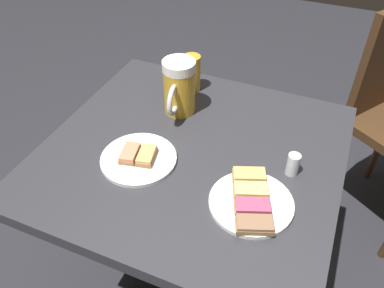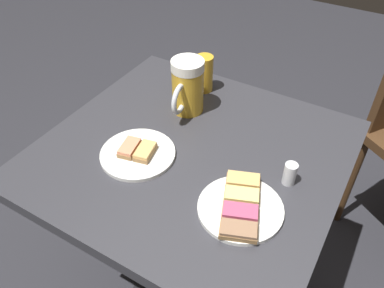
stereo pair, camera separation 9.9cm
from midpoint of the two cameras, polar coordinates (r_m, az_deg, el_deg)
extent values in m
plane|color=#28282D|center=(1.57, 1.93, -20.27)|extent=(6.00, 6.00, 0.00)
cylinder|color=black|center=(1.56, 1.94, -20.13)|extent=(0.44, 0.44, 0.01)
cylinder|color=black|center=(1.27, 2.29, -12.78)|extent=(0.09, 0.09, 0.67)
cube|color=#333338|center=(1.02, 2.79, -1.73)|extent=(0.71, 0.75, 0.04)
cylinder|color=white|center=(0.88, 10.37, -9.45)|extent=(0.19, 0.19, 0.01)
cube|color=#9E7547|center=(0.92, 10.58, -5.64)|extent=(0.07, 0.09, 0.01)
cube|color=#E5B266|center=(0.91, 10.66, -5.21)|extent=(0.06, 0.08, 0.01)
cube|color=#9E7547|center=(0.89, 10.50, -7.83)|extent=(0.07, 0.09, 0.01)
cube|color=#EFE07A|center=(0.88, 10.58, -7.41)|extent=(0.06, 0.08, 0.01)
cube|color=#9E7547|center=(0.86, 10.42, -10.18)|extent=(0.07, 0.09, 0.01)
cube|color=#BC4C70|center=(0.85, 10.50, -9.76)|extent=(0.06, 0.08, 0.01)
cube|color=#9E7547|center=(0.83, 10.32, -12.70)|extent=(0.07, 0.09, 0.01)
cube|color=#997051|center=(0.82, 10.41, -12.29)|extent=(0.06, 0.08, 0.01)
cylinder|color=white|center=(0.99, -5.12, -1.58)|extent=(0.19, 0.19, 0.01)
cube|color=#9E7547|center=(0.99, -6.31, -0.84)|extent=(0.08, 0.05, 0.01)
cube|color=#EA8E66|center=(0.98, -6.35, -0.41)|extent=(0.07, 0.05, 0.01)
cube|color=#9E7547|center=(0.98, -3.99, -1.37)|extent=(0.08, 0.05, 0.01)
cube|color=#E5B266|center=(0.97, -4.01, -0.94)|extent=(0.07, 0.05, 0.01)
cylinder|color=gold|center=(1.11, 1.97, 7.78)|extent=(0.09, 0.09, 0.13)
cylinder|color=white|center=(1.06, 2.07, 11.35)|extent=(0.09, 0.09, 0.03)
torus|color=silver|center=(1.06, 0.86, 6.51)|extent=(0.09, 0.03, 0.09)
cylinder|color=gold|center=(1.20, 4.21, 10.17)|extent=(0.05, 0.05, 0.11)
cylinder|color=silver|center=(0.94, 17.11, -4.33)|extent=(0.03, 0.03, 0.06)
cylinder|color=#472D19|center=(1.71, 23.78, -5.30)|extent=(0.03, 0.03, 0.46)
camera|label=1|loc=(0.05, -87.13, 2.52)|focal=36.40mm
camera|label=2|loc=(0.05, 92.87, -2.52)|focal=36.40mm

